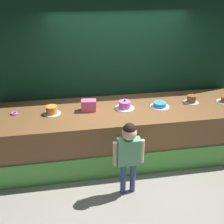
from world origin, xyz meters
name	(u,v)px	position (x,y,z in m)	size (l,w,h in m)	color
ground_plane	(131,175)	(0.00, 0.00, 0.00)	(12.00, 12.00, 0.00)	gray
stage_platform	(124,132)	(0.00, 0.62, 0.47)	(4.39, 1.27, 0.95)	brown
curtain_backdrop	(117,70)	(0.00, 1.35, 1.42)	(5.13, 0.08, 2.85)	#113823
child_figure	(129,149)	(-0.15, -0.38, 0.78)	(0.47, 0.21, 1.21)	#3F4C8C
pink_box	(89,105)	(-0.62, 0.66, 1.04)	(0.25, 0.15, 0.19)	pink
donut	(14,113)	(-1.87, 0.72, 0.96)	(0.12, 0.12, 0.03)	#CC66D8
cake_far_left	(52,110)	(-1.24, 0.63, 1.01)	(0.29, 0.29, 0.14)	silver
cake_left	(125,105)	(0.00, 0.64, 1.01)	(0.34, 0.34, 0.17)	white
cake_center	(160,105)	(0.62, 0.60, 0.99)	(0.34, 0.34, 0.14)	silver
cake_right	(191,99)	(1.24, 0.68, 1.01)	(0.28, 0.28, 0.20)	silver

